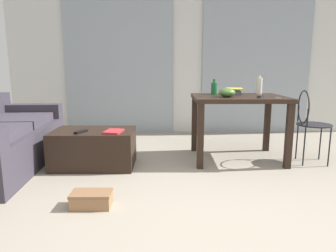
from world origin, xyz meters
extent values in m
plane|color=gray|center=(0.00, 1.31, 0.00)|extent=(8.19, 8.19, 0.00)
cube|color=silver|center=(0.00, 3.41, 1.27)|extent=(6.19, 0.10, 2.55)
cube|color=#99A3AD|center=(-1.19, 3.33, 1.17)|extent=(1.86, 0.03, 2.33)
cube|color=#99A3AD|center=(1.19, 3.33, 1.17)|extent=(1.86, 0.03, 2.33)
cube|color=#38333D|center=(-2.25, 1.31, 0.22)|extent=(1.03, 2.00, 0.44)
cube|color=#38333D|center=(-2.31, 2.18, 0.54)|extent=(0.92, 0.26, 0.20)
cube|color=#3E3944|center=(-2.23, 1.70, 0.49)|extent=(0.72, 0.77, 0.10)
cube|color=black|center=(-1.21, 1.40, 0.21)|extent=(0.93, 0.58, 0.43)
cube|color=black|center=(0.52, 1.68, 0.77)|extent=(1.10, 0.87, 0.05)
cube|color=black|center=(0.02, 1.30, 0.37)|extent=(0.07, 0.07, 0.75)
cube|color=black|center=(1.02, 1.30, 0.37)|extent=(0.07, 0.07, 0.75)
cube|color=black|center=(0.02, 2.07, 0.37)|extent=(0.07, 0.07, 0.75)
cube|color=black|center=(1.02, 2.07, 0.37)|extent=(0.07, 0.07, 0.75)
cylinder|color=black|center=(1.40, 1.51, 0.47)|extent=(0.40, 0.40, 0.02)
cylinder|color=black|center=(1.52, 1.36, 0.23)|extent=(0.02, 0.02, 0.46)
cylinder|color=black|center=(1.55, 1.64, 0.23)|extent=(0.02, 0.02, 0.46)
cylinder|color=black|center=(1.24, 1.39, 0.23)|extent=(0.02, 0.02, 0.46)
cylinder|color=black|center=(1.27, 1.67, 0.23)|extent=(0.02, 0.02, 0.46)
torus|color=black|center=(1.26, 1.53, 0.68)|extent=(0.06, 0.40, 0.40)
cylinder|color=black|center=(1.24, 1.36, 0.58)|extent=(0.02, 0.02, 0.20)
cylinder|color=black|center=(1.28, 1.70, 0.58)|extent=(0.02, 0.02, 0.20)
cylinder|color=#195B2D|center=(0.25, 1.89, 0.87)|extent=(0.08, 0.08, 0.15)
cylinder|color=#195B2D|center=(0.25, 1.89, 0.97)|extent=(0.03, 0.03, 0.05)
cylinder|color=beige|center=(0.86, 1.98, 0.90)|extent=(0.08, 0.08, 0.21)
cylinder|color=beige|center=(0.86, 1.98, 1.02)|extent=(0.03, 0.03, 0.03)
ellipsoid|color=#477033|center=(0.35, 1.53, 0.85)|extent=(0.19, 0.19, 0.11)
cube|color=#4C4C51|center=(0.50, 1.90, 0.81)|extent=(0.21, 0.29, 0.02)
cube|color=#4C4C51|center=(0.52, 1.89, 0.83)|extent=(0.21, 0.28, 0.02)
cube|color=#1E668C|center=(0.50, 1.89, 0.85)|extent=(0.19, 0.23, 0.02)
cube|color=gold|center=(0.52, 1.91, 0.87)|extent=(0.23, 0.30, 0.02)
cube|color=#232326|center=(0.73, 1.48, 0.81)|extent=(0.11, 0.15, 0.03)
cube|color=#9EA0A5|center=(0.91, 1.40, 0.80)|extent=(0.07, 0.03, 0.00)
torus|color=#262628|center=(0.97, 1.42, 0.80)|extent=(0.03, 0.03, 0.00)
cube|color=#9EA0A5|center=(0.91, 1.42, 0.80)|extent=(0.07, 0.02, 0.00)
torus|color=#262628|center=(0.97, 1.41, 0.80)|extent=(0.03, 0.03, 0.00)
cube|color=black|center=(-1.31, 1.26, 0.44)|extent=(0.12, 0.18, 0.02)
cube|color=red|center=(-0.95, 1.28, 0.44)|extent=(0.21, 0.27, 0.02)
cube|color=#996B47|center=(-0.99, 0.31, 0.05)|extent=(0.32, 0.19, 0.10)
cube|color=brown|center=(-0.99, 0.31, 0.12)|extent=(0.33, 0.20, 0.02)
camera|label=1|loc=(-0.37, -2.07, 1.13)|focal=32.85mm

